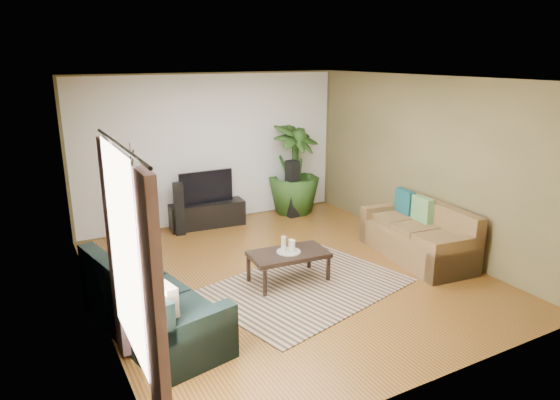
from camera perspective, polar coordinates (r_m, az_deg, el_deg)
floor at (r=7.14m, az=0.78°, el=-8.52°), size 5.50×5.50×0.00m
ceiling at (r=6.49m, az=0.87°, el=13.69°), size 5.50×5.50×0.00m
wall_back at (r=9.12m, az=-7.73°, el=5.75°), size 5.00×0.00×5.00m
wall_front at (r=4.60m, az=17.95°, el=-5.45°), size 5.00×0.00×5.00m
wall_left at (r=5.92m, az=-20.79°, el=-0.93°), size 0.00×5.50×5.50m
wall_right at (r=8.18m, az=16.31°, el=4.03°), size 0.00×5.50×5.50m
backwall_panel at (r=9.12m, az=-7.70°, el=5.74°), size 4.90×0.00×4.90m
window_pane at (r=4.40m, az=-17.49°, el=-5.72°), size 0.00×1.80×1.80m
curtain_near at (r=3.85m, az=-14.09°, el=-12.87°), size 0.08×0.35×2.20m
curtain_far at (r=5.19m, az=-18.41°, el=-5.39°), size 0.08×0.35×2.20m
curtain_rod at (r=4.17m, az=-17.86°, el=5.95°), size 0.03×1.90×0.03m
sofa_left at (r=5.77m, az=-14.33°, el=-10.70°), size 1.25×2.15×0.85m
sofa_right at (r=7.85m, az=15.37°, el=-3.43°), size 1.04×1.96×0.85m
area_rug at (r=6.79m, az=2.99°, el=-9.85°), size 2.93×2.39×0.01m
coffee_table at (r=6.85m, az=0.98°, el=-7.64°), size 1.10×0.66×0.43m
candle_tray at (r=6.76m, az=0.98°, el=-5.92°), size 0.32×0.32×0.01m
candle_tall at (r=6.72m, az=0.42°, el=-5.05°), size 0.07×0.07×0.21m
candle_mid at (r=6.72m, az=1.46°, el=-5.28°), size 0.07×0.07×0.16m
candle_short at (r=6.82m, az=1.25°, el=-5.07°), size 0.07×0.07×0.13m
tv_stand at (r=9.09m, az=-8.31°, el=-1.65°), size 1.37×0.52×0.45m
television at (r=8.95m, az=-8.44°, el=1.48°), size 0.98×0.05×0.58m
speaker_left at (r=8.71m, az=-11.46°, el=-1.00°), size 0.20×0.21×0.91m
speaker_right at (r=9.45m, az=1.41°, el=1.26°), size 0.21×0.23×1.09m
potted_plant at (r=9.64m, az=1.60°, el=3.61°), size 1.26×1.26×1.76m
plant_pot at (r=9.84m, az=1.57°, el=-0.68°), size 0.32×0.32×0.25m
pedestal at (r=8.78m, az=-16.03°, el=-3.20°), size 0.33×0.33×0.32m
vase at (r=8.69m, az=-16.19°, el=-1.28°), size 0.29×0.29×0.41m
side_table at (r=7.10m, az=-17.08°, el=-7.24°), size 0.50×0.50×0.49m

